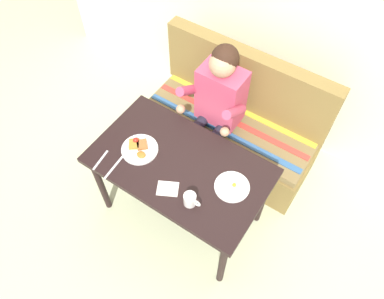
# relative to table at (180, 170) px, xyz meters

# --- Properties ---
(ground_plane) EXTENTS (8.00, 8.00, 0.00)m
(ground_plane) POSITION_rel_table_xyz_m (0.00, 0.00, -0.65)
(ground_plane) COLOR beige
(table) EXTENTS (1.20, 0.70, 0.73)m
(table) POSITION_rel_table_xyz_m (0.00, 0.00, 0.00)
(table) COLOR black
(table) RESTS_ON ground
(couch) EXTENTS (1.44, 0.56, 1.00)m
(couch) POSITION_rel_table_xyz_m (0.00, 0.76, -0.32)
(couch) COLOR olive
(couch) RESTS_ON ground
(person) EXTENTS (0.45, 0.61, 1.21)m
(person) POSITION_rel_table_xyz_m (-0.08, 0.59, 0.09)
(person) COLOR #BF4261
(person) RESTS_ON ground
(plate_breakfast) EXTENTS (0.25, 0.25, 0.05)m
(plate_breakfast) POSITION_rel_table_xyz_m (-0.29, -0.06, 0.10)
(plate_breakfast) COLOR white
(plate_breakfast) RESTS_ON table
(plate_eggs) EXTENTS (0.23, 0.23, 0.04)m
(plate_eggs) POSITION_rel_table_xyz_m (0.38, 0.04, 0.09)
(plate_eggs) COLOR white
(plate_eggs) RESTS_ON table
(coffee_mug) EXTENTS (0.12, 0.08, 0.09)m
(coffee_mug) POSITION_rel_table_xyz_m (0.22, -0.20, 0.13)
(coffee_mug) COLOR white
(coffee_mug) RESTS_ON table
(napkin) EXTENTS (0.17, 0.16, 0.01)m
(napkin) POSITION_rel_table_xyz_m (0.05, -0.20, 0.09)
(napkin) COLOR silver
(napkin) RESTS_ON table
(fork) EXTENTS (0.04, 0.17, 0.00)m
(fork) POSITION_rel_table_xyz_m (-0.46, -0.27, 0.08)
(fork) COLOR silver
(fork) RESTS_ON table
(knife) EXTENTS (0.03, 0.20, 0.00)m
(knife) POSITION_rel_table_xyz_m (-0.35, -0.27, 0.08)
(knife) COLOR silver
(knife) RESTS_ON table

